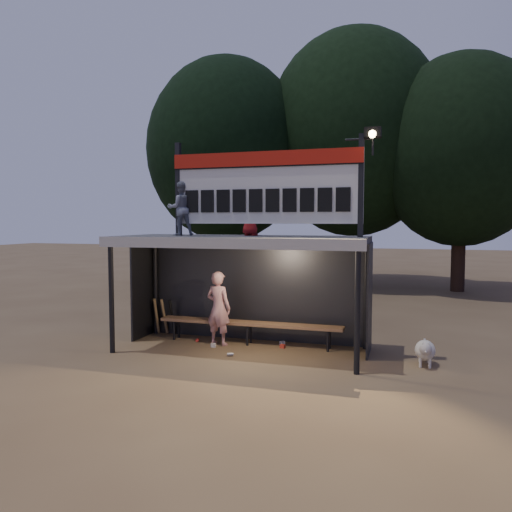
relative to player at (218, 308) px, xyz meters
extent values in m
plane|color=brown|center=(0.61, -0.33, -0.78)|extent=(80.00, 80.00, 0.00)
imported|color=white|center=(0.00, 0.00, 0.00)|extent=(0.64, 0.49, 1.57)
imported|color=slate|center=(-0.69, -0.34, 2.09)|extent=(0.69, 0.66, 1.11)
imported|color=#A6191B|center=(0.68, 0.11, 1.98)|extent=(0.49, 0.39, 0.89)
cube|color=#3F3F42|center=(0.61, -0.33, 1.48)|extent=(5.00, 2.00, 0.12)
cube|color=beige|center=(0.61, -1.35, 1.44)|extent=(5.10, 0.06, 0.20)
cylinder|color=black|center=(-1.79, -1.23, 0.32)|extent=(0.10, 0.10, 2.20)
cylinder|color=black|center=(3.01, -1.23, 0.32)|extent=(0.10, 0.10, 2.20)
cylinder|color=black|center=(-1.79, 0.57, 0.32)|extent=(0.10, 0.10, 2.20)
cylinder|color=black|center=(3.01, 0.57, 0.32)|extent=(0.10, 0.10, 2.20)
cube|color=black|center=(0.61, 0.67, 0.32)|extent=(5.00, 0.04, 2.20)
cube|color=black|center=(-1.89, 0.17, 0.32)|extent=(0.04, 1.00, 2.20)
cube|color=black|center=(3.11, 0.17, 0.32)|extent=(0.04, 1.00, 2.20)
cylinder|color=black|center=(0.61, 0.67, 1.37)|extent=(5.00, 0.06, 0.06)
cube|color=black|center=(-0.74, -0.33, 2.49)|extent=(0.10, 0.10, 1.90)
cube|color=black|center=(2.96, -0.33, 2.49)|extent=(0.10, 0.10, 1.90)
cube|color=silver|center=(1.11, -0.33, 2.49)|extent=(3.80, 0.08, 1.40)
cube|color=#B81A0D|center=(1.11, -0.38, 3.05)|extent=(3.80, 0.04, 0.28)
cube|color=black|center=(1.11, -0.38, 2.90)|extent=(3.80, 0.02, 0.03)
cube|color=black|center=(-0.42, -0.38, 2.24)|extent=(0.27, 0.03, 0.45)
cube|color=black|center=(-0.08, -0.38, 2.24)|extent=(0.27, 0.03, 0.45)
cube|color=black|center=(0.26, -0.38, 2.24)|extent=(0.27, 0.03, 0.45)
cube|color=black|center=(0.60, -0.38, 2.24)|extent=(0.27, 0.03, 0.45)
cube|color=black|center=(0.94, -0.38, 2.24)|extent=(0.27, 0.03, 0.45)
cube|color=black|center=(1.28, -0.38, 2.24)|extent=(0.27, 0.03, 0.45)
cube|color=black|center=(1.62, -0.38, 2.24)|extent=(0.27, 0.03, 0.45)
cube|color=black|center=(1.96, -0.38, 2.24)|extent=(0.27, 0.03, 0.45)
cube|color=black|center=(2.30, -0.38, 2.24)|extent=(0.27, 0.03, 0.45)
cube|color=black|center=(2.64, -0.38, 2.24)|extent=(0.27, 0.03, 0.45)
cylinder|color=black|center=(2.91, -0.33, 3.34)|extent=(0.50, 0.04, 0.04)
cylinder|color=black|center=(3.16, -0.33, 3.19)|extent=(0.04, 0.04, 0.30)
cube|color=black|center=(3.16, -0.38, 3.44)|extent=(0.30, 0.22, 0.18)
sphere|color=#FFD88C|center=(3.16, -0.47, 3.40)|extent=(0.14, 0.14, 0.14)
cube|color=#926845|center=(0.61, 0.22, -0.33)|extent=(4.00, 0.35, 0.06)
cylinder|color=black|center=(-1.09, 0.10, -0.56)|extent=(0.05, 0.05, 0.45)
cylinder|color=black|center=(-1.09, 0.34, -0.56)|extent=(0.05, 0.05, 0.45)
cylinder|color=black|center=(0.61, 0.10, -0.56)|extent=(0.05, 0.05, 0.45)
cylinder|color=black|center=(0.61, 0.34, -0.56)|extent=(0.05, 0.05, 0.45)
cylinder|color=black|center=(2.31, 0.10, -0.56)|extent=(0.05, 0.05, 0.45)
cylinder|color=black|center=(2.31, 0.34, -0.56)|extent=(0.05, 0.05, 0.45)
cylinder|color=black|center=(-3.39, 9.67, 1.09)|extent=(0.50, 0.50, 3.74)
ellipsoid|color=black|center=(-3.39, 9.67, 4.74)|extent=(6.46, 6.46, 7.48)
cylinder|color=black|center=(1.61, 11.17, 1.31)|extent=(0.50, 0.50, 4.18)
ellipsoid|color=black|center=(1.61, 11.17, 5.39)|extent=(7.22, 7.22, 8.36)
cylinder|color=#321F16|center=(5.61, 10.17, 0.98)|extent=(0.50, 0.50, 3.52)
ellipsoid|color=black|center=(5.61, 10.17, 4.42)|extent=(6.08, 6.08, 7.04)
ellipsoid|color=beige|center=(4.15, -0.30, -0.51)|extent=(0.36, 0.58, 0.36)
sphere|color=beige|center=(4.15, -0.58, -0.42)|extent=(0.22, 0.22, 0.22)
cone|color=beige|center=(4.15, -0.68, -0.44)|extent=(0.10, 0.10, 0.10)
cone|color=beige|center=(4.10, -0.60, -0.32)|extent=(0.06, 0.06, 0.07)
cone|color=beige|center=(4.20, -0.60, -0.32)|extent=(0.06, 0.06, 0.07)
cylinder|color=beige|center=(4.07, -0.48, -0.69)|extent=(0.05, 0.05, 0.18)
cylinder|color=silver|center=(4.23, -0.48, -0.69)|extent=(0.05, 0.05, 0.18)
cylinder|color=beige|center=(4.07, -0.12, -0.69)|extent=(0.05, 0.05, 0.18)
cylinder|color=beige|center=(4.23, -0.12, -0.69)|extent=(0.05, 0.05, 0.18)
cylinder|color=beige|center=(4.15, 0.00, -0.44)|extent=(0.04, 0.16, 0.14)
cylinder|color=olive|center=(-1.73, 0.49, -0.35)|extent=(0.07, 0.27, 0.84)
cylinder|color=olive|center=(-1.53, 0.49, -0.35)|extent=(0.09, 0.30, 0.83)
cylinder|color=black|center=(-1.33, 0.49, -0.35)|extent=(0.08, 0.33, 0.83)
cube|color=#B72F1F|center=(1.37, 0.11, -0.74)|extent=(0.12, 0.09, 0.08)
cylinder|color=#A1A2A6|center=(0.55, -0.79, -0.75)|extent=(0.14, 0.11, 0.07)
cube|color=beige|center=(-0.02, -0.23, -0.74)|extent=(0.10, 0.08, 0.08)
cylinder|color=red|center=(-0.54, 0.11, -0.75)|extent=(0.09, 0.13, 0.07)
cube|color=silver|center=(1.30, 0.36, -0.74)|extent=(0.12, 0.12, 0.08)
camera|label=1|loc=(3.81, -9.75, 1.84)|focal=35.00mm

